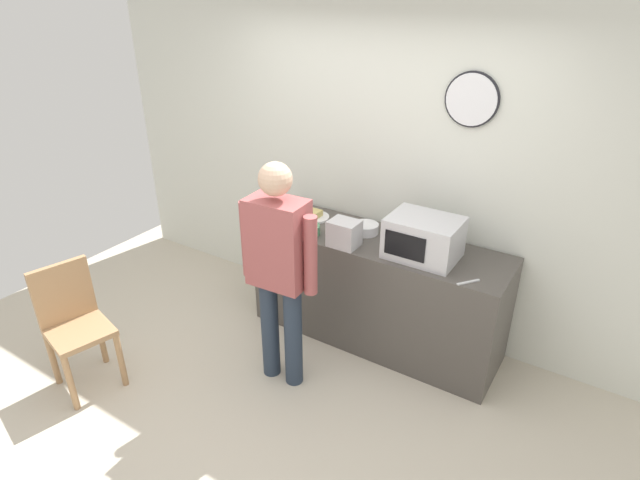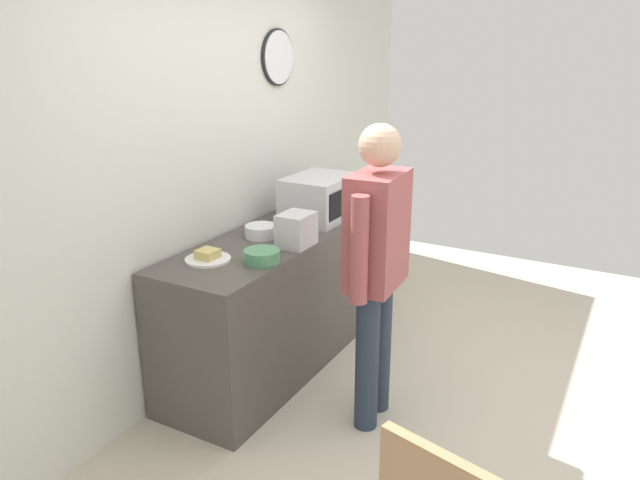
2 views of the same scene
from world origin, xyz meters
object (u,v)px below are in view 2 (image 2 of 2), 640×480
at_px(microwave, 319,198).
at_px(person_standing, 377,257).
at_px(fork_utensil, 292,211).
at_px(salad_bowl, 261,231).
at_px(toaster, 296,230).
at_px(sandwich_plate, 208,257).
at_px(cereal_bowl, 262,256).
at_px(spoon_utensil, 367,208).

bearing_deg(microwave, person_standing, -134.09).
bearing_deg(fork_utensil, person_standing, -128.07).
distance_m(salad_bowl, toaster, 0.29).
xyz_separation_m(salad_bowl, toaster, (-0.03, -0.28, 0.06)).
bearing_deg(sandwich_plate, fork_utensil, 5.71).
xyz_separation_m(microwave, person_standing, (-0.73, -0.75, -0.06)).
bearing_deg(fork_utensil, toaster, -146.71).
relative_size(microwave, cereal_bowl, 2.47).
bearing_deg(person_standing, spoon_utensil, 26.98).
distance_m(microwave, spoon_utensil, 0.46).
height_order(salad_bowl, person_standing, person_standing).
bearing_deg(cereal_bowl, person_standing, -73.63).
relative_size(toaster, fork_utensil, 1.29).
bearing_deg(person_standing, sandwich_plate, 108.51).
height_order(microwave, toaster, microwave).
height_order(salad_bowl, cereal_bowl, salad_bowl).
height_order(fork_utensil, spoon_utensil, same).
height_order(microwave, fork_utensil, microwave).
bearing_deg(microwave, salad_bowl, 166.57).
xyz_separation_m(microwave, spoon_utensil, (0.40, -0.18, -0.15)).
bearing_deg(sandwich_plate, spoon_utensil, -12.76).
distance_m(microwave, toaster, 0.58).
distance_m(toaster, person_standing, 0.62).
height_order(salad_bowl, spoon_utensil, salad_bowl).
bearing_deg(sandwich_plate, toaster, -32.92).
height_order(toaster, spoon_utensil, toaster).
distance_m(salad_bowl, cereal_bowl, 0.46).
distance_m(sandwich_plate, cereal_bowl, 0.31).
bearing_deg(sandwich_plate, person_standing, -71.49).
bearing_deg(cereal_bowl, fork_utensil, 22.13).
bearing_deg(spoon_utensil, toaster, 178.66).
xyz_separation_m(sandwich_plate, cereal_bowl, (0.12, -0.29, 0.02)).
bearing_deg(person_standing, salad_bowl, 77.16).
relative_size(salad_bowl, fork_utensil, 1.20).
height_order(sandwich_plate, spoon_utensil, sandwich_plate).
bearing_deg(salad_bowl, fork_utensil, 12.59).
relative_size(microwave, fork_utensil, 2.94).
xyz_separation_m(cereal_bowl, toaster, (0.34, -0.02, 0.06)).
bearing_deg(cereal_bowl, spoon_utensil, -1.69).
bearing_deg(person_standing, microwave, 45.91).
bearing_deg(person_standing, cereal_bowl, 106.37).
bearing_deg(spoon_utensil, fork_utensil, 128.13).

